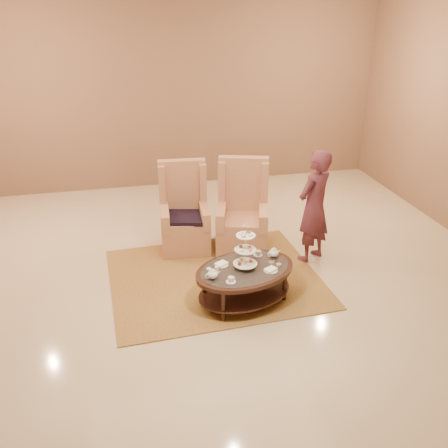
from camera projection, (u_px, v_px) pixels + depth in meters
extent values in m
plane|color=beige|center=(216.00, 288.00, 6.43)|extent=(8.00, 8.00, 0.00)
cube|color=beige|center=(216.00, 288.00, 6.43)|extent=(8.00, 8.00, 0.02)
cube|color=#866249|center=(170.00, 94.00, 9.22)|extent=(8.00, 0.04, 3.50)
cube|color=#A8843B|center=(215.00, 278.00, 6.65)|extent=(2.80, 2.36, 0.01)
cylinder|color=black|center=(223.00, 306.00, 5.70)|extent=(0.06, 0.06, 0.41)
cylinder|color=black|center=(285.00, 286.00, 6.09)|extent=(0.06, 0.06, 0.41)
cylinder|color=black|center=(204.00, 288.00, 6.05)|extent=(0.06, 0.06, 0.41)
cylinder|color=black|center=(264.00, 270.00, 6.45)|extent=(0.06, 0.06, 0.41)
cylinder|color=silver|center=(245.00, 249.00, 5.85)|extent=(0.01, 0.01, 0.52)
torus|color=silver|center=(246.00, 229.00, 5.74)|extent=(0.13, 0.05, 0.13)
cylinder|color=silver|center=(245.00, 263.00, 5.93)|extent=(0.36, 0.36, 0.01)
cylinder|color=silver|center=(245.00, 250.00, 5.86)|extent=(0.32, 0.32, 0.01)
cylinder|color=silver|center=(246.00, 235.00, 5.78)|extent=(0.29, 0.29, 0.01)
cylinder|color=#B9605F|center=(251.00, 260.00, 5.96)|extent=(0.05, 0.05, 0.03)
cylinder|color=tan|center=(242.00, 259.00, 5.99)|extent=(0.05, 0.05, 0.03)
cylinder|color=brown|center=(239.00, 264.00, 5.89)|extent=(0.05, 0.05, 0.03)
cylinder|color=beige|center=(249.00, 265.00, 5.86)|extent=(0.05, 0.05, 0.03)
ellipsoid|color=tan|center=(249.00, 246.00, 5.89)|extent=(0.06, 0.06, 0.03)
ellipsoid|color=brown|center=(241.00, 246.00, 5.89)|extent=(0.06, 0.06, 0.03)
ellipsoid|color=beige|center=(241.00, 250.00, 5.80)|extent=(0.06, 0.06, 0.03)
ellipsoid|color=#B9605F|center=(250.00, 250.00, 5.80)|extent=(0.06, 0.06, 0.03)
cube|color=brown|center=(248.00, 232.00, 5.82)|extent=(0.05, 0.04, 0.02)
cube|color=beige|center=(241.00, 233.00, 5.80)|extent=(0.05, 0.04, 0.02)
cube|color=#B9605F|center=(244.00, 237.00, 5.72)|extent=(0.05, 0.04, 0.02)
cube|color=tan|center=(251.00, 235.00, 5.75)|extent=(0.05, 0.04, 0.02)
ellipsoid|color=silver|center=(213.00, 275.00, 5.71)|extent=(0.16, 0.16, 0.10)
cylinder|color=silver|center=(213.00, 271.00, 5.69)|extent=(0.07, 0.07, 0.01)
sphere|color=silver|center=(213.00, 270.00, 5.69)|extent=(0.03, 0.03, 0.02)
cone|color=silver|center=(218.00, 272.00, 5.75)|extent=(0.08, 0.05, 0.05)
torus|color=silver|center=(208.00, 276.00, 5.68)|extent=(0.07, 0.03, 0.07)
ellipsoid|color=silver|center=(274.00, 253.00, 6.19)|extent=(0.16, 0.16, 0.10)
cylinder|color=silver|center=(274.00, 249.00, 6.16)|extent=(0.07, 0.07, 0.01)
sphere|color=silver|center=(274.00, 248.00, 6.16)|extent=(0.03, 0.03, 0.02)
cone|color=silver|center=(279.00, 251.00, 6.22)|extent=(0.08, 0.05, 0.05)
torus|color=silver|center=(270.00, 254.00, 6.16)|extent=(0.07, 0.03, 0.07)
cylinder|color=silver|center=(231.00, 282.00, 5.67)|extent=(0.14, 0.14, 0.01)
cylinder|color=silver|center=(231.00, 279.00, 5.66)|extent=(0.08, 0.08, 0.06)
torus|color=silver|center=(234.00, 278.00, 5.68)|extent=(0.04, 0.02, 0.04)
cylinder|color=silver|center=(258.00, 255.00, 6.25)|extent=(0.14, 0.14, 0.01)
cylinder|color=silver|center=(258.00, 253.00, 6.23)|extent=(0.08, 0.08, 0.06)
torus|color=silver|center=(261.00, 252.00, 6.25)|extent=(0.04, 0.02, 0.04)
cylinder|color=silver|center=(221.00, 265.00, 6.03)|extent=(0.21, 0.21, 0.01)
cube|color=#EEE5C9|center=(221.00, 264.00, 6.02)|extent=(0.18, 0.16, 0.02)
cylinder|color=silver|center=(271.00, 270.00, 5.90)|extent=(0.21, 0.21, 0.01)
cube|color=#EEE5C9|center=(271.00, 269.00, 5.90)|extent=(0.18, 0.16, 0.02)
cylinder|color=silver|center=(217.00, 269.00, 5.88)|extent=(0.06, 0.06, 0.06)
cylinder|color=silver|center=(279.00, 264.00, 6.02)|extent=(0.07, 0.07, 0.01)
cylinder|color=#B9605F|center=(279.00, 264.00, 6.02)|extent=(0.05, 0.05, 0.01)
cylinder|color=silver|center=(272.00, 262.00, 6.08)|extent=(0.07, 0.07, 0.01)
cylinder|color=brown|center=(272.00, 261.00, 6.07)|extent=(0.05, 0.05, 0.01)
cylinder|color=silver|center=(209.00, 269.00, 5.92)|extent=(0.07, 0.07, 0.01)
cylinder|color=beige|center=(209.00, 268.00, 5.92)|extent=(0.05, 0.05, 0.01)
cube|color=tan|center=(185.00, 236.00, 7.35)|extent=(0.74, 0.74, 0.41)
cube|color=tan|center=(185.00, 221.00, 7.20)|extent=(0.63, 0.63, 0.10)
cube|color=tan|center=(183.00, 201.00, 7.43)|extent=(0.70, 0.19, 1.28)
cube|color=tan|center=(162.00, 184.00, 7.23)|extent=(0.12, 0.22, 0.59)
cube|color=tan|center=(202.00, 182.00, 7.31)|extent=(0.12, 0.22, 0.59)
cube|color=tan|center=(165.00, 217.00, 7.13)|extent=(0.17, 0.63, 0.26)
cube|color=tan|center=(204.00, 215.00, 7.21)|extent=(0.17, 0.63, 0.26)
cube|color=black|center=(185.00, 218.00, 7.15)|extent=(0.64, 0.60, 0.06)
cube|color=tan|center=(242.00, 237.00, 7.30)|extent=(0.89, 0.89, 0.43)
cube|color=tan|center=(242.00, 222.00, 7.14)|extent=(0.76, 0.76, 0.10)
cube|color=tan|center=(243.00, 200.00, 7.38)|extent=(0.73, 0.34, 1.34)
cube|color=tan|center=(222.00, 181.00, 7.23)|extent=(0.16, 0.25, 0.62)
cube|color=tan|center=(265.00, 182.00, 7.20)|extent=(0.16, 0.25, 0.62)
cube|color=tan|center=(221.00, 216.00, 7.12)|extent=(0.30, 0.66, 0.27)
cube|color=tan|center=(263.00, 217.00, 7.09)|extent=(0.30, 0.66, 0.27)
imported|color=#562431|center=(314.00, 207.00, 6.81)|extent=(0.70, 0.64, 1.61)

